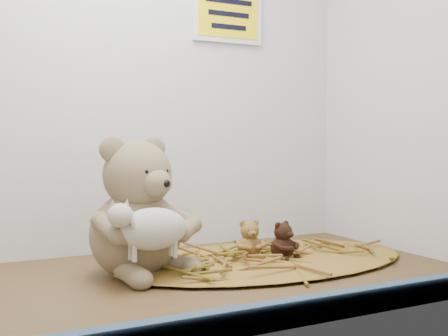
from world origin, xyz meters
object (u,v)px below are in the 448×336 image
toy_lamb (153,229)px  mini_teddy_brown (282,238)px  main_teddy (136,205)px  mini_teddy_tan (249,237)px

toy_lamb → mini_teddy_brown: (29.54, 4.93, -4.84)cm
main_teddy → mini_teddy_tan: bearing=-20.4°
toy_lamb → mini_teddy_brown: bearing=9.5°
toy_lamb → mini_teddy_tan: toy_lamb is taller
mini_teddy_tan → mini_teddy_brown: size_ratio=1.02×
toy_lamb → mini_teddy_tan: 26.07cm
mini_teddy_tan → mini_teddy_brown: 6.75cm
main_teddy → mini_teddy_brown: 30.89cm
main_teddy → toy_lamb: (0.00, -9.27, -3.07)cm
mini_teddy_tan → mini_teddy_brown: (5.49, -3.93, -0.08)cm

